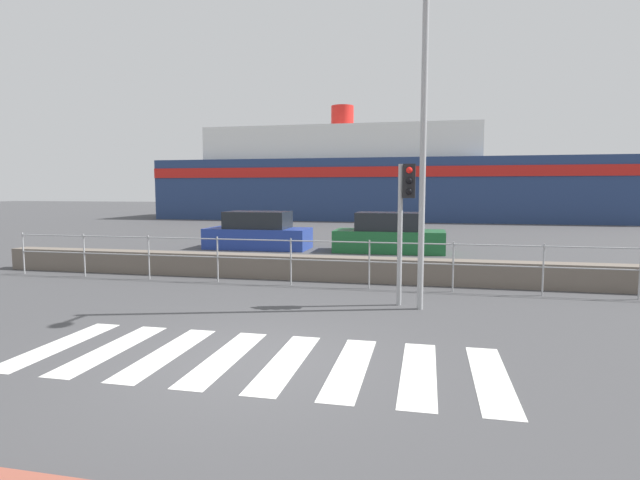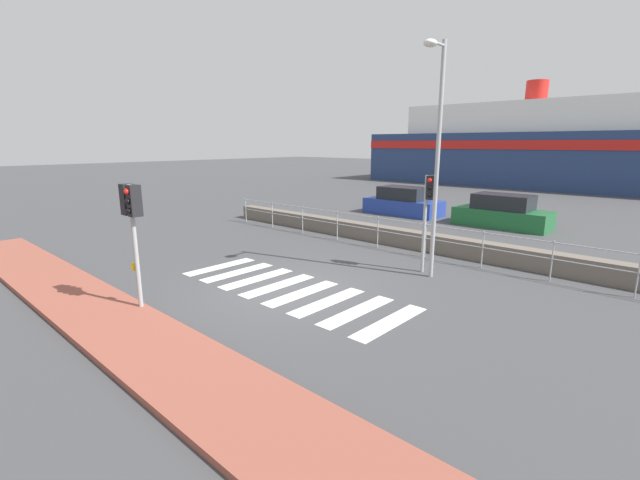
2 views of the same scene
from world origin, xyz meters
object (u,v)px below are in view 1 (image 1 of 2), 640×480
Objects in this scene: parked_car_blue at (258,233)px; ferry_boat at (387,181)px; parked_car_green at (389,235)px; streetlamp at (424,107)px; traffic_light_far at (406,202)px.

ferry_boat is at bearing 80.86° from parked_car_blue.
parked_car_green is (1.82, -21.29, -2.42)m from ferry_boat.
ferry_boat reaches higher than streetlamp.
streetlamp reaches higher than traffic_light_far.
ferry_boat is at bearing 95.83° from streetlamp.
streetlamp is 30.66m from ferry_boat.
ferry_boat reaches higher than traffic_light_far.
ferry_boat is at bearing 94.89° from parked_car_green.
streetlamp is 0.17× the size of ferry_boat.
ferry_boat reaches higher than parked_car_blue.
streetlamp reaches higher than parked_car_blue.
traffic_light_far is at bearing -83.72° from parked_car_green.
ferry_boat is 9.18× the size of parked_car_blue.
traffic_light_far is at bearing -54.73° from parked_car_blue.
parked_car_blue is at bearing -180.00° from parked_car_green.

